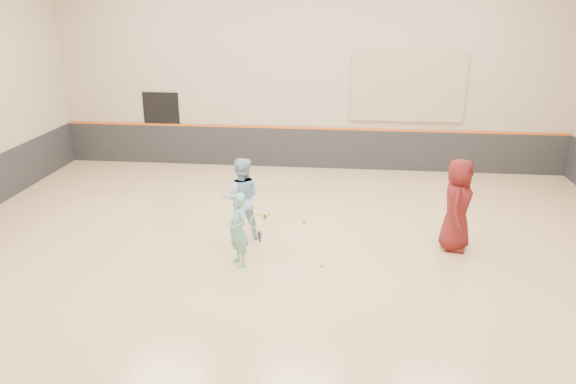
# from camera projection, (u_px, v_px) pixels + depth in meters

# --- Properties ---
(room) EXTENTS (15.04, 12.04, 6.22)m
(room) POSITION_uv_depth(u_px,v_px,m) (287.00, 215.00, 11.19)
(room) COLOR tan
(room) RESTS_ON ground
(wainscot_back) EXTENTS (14.90, 0.04, 1.20)m
(wainscot_back) POSITION_uv_depth(u_px,v_px,m) (309.00, 148.00, 16.86)
(wainscot_back) COLOR #232326
(wainscot_back) RESTS_ON floor
(accent_stripe) EXTENTS (14.90, 0.03, 0.06)m
(accent_stripe) POSITION_uv_depth(u_px,v_px,m) (309.00, 128.00, 16.64)
(accent_stripe) COLOR #D85914
(accent_stripe) RESTS_ON wall_back
(acoustic_panel) EXTENTS (3.20, 0.08, 2.00)m
(acoustic_panel) POSITION_uv_depth(u_px,v_px,m) (408.00, 86.00, 15.92)
(acoustic_panel) COLOR tan
(acoustic_panel) RESTS_ON wall_back
(doorway) EXTENTS (1.10, 0.05, 2.20)m
(doorway) POSITION_uv_depth(u_px,v_px,m) (163.00, 128.00, 17.17)
(doorway) COLOR black
(doorway) RESTS_ON floor
(girl) EXTENTS (0.60, 0.64, 1.46)m
(girl) POSITION_uv_depth(u_px,v_px,m) (238.00, 230.00, 10.67)
(girl) COLOR #67B3AA
(girl) RESTS_ON floor
(instructor) EXTENTS (0.93, 0.77, 1.77)m
(instructor) POSITION_uv_depth(u_px,v_px,m) (241.00, 198.00, 11.90)
(instructor) COLOR #93C1E3
(instructor) RESTS_ON floor
(young_man) EXTENTS (0.85, 1.07, 1.92)m
(young_man) POSITION_uv_depth(u_px,v_px,m) (457.00, 205.00, 11.30)
(young_man) COLOR #5C1516
(young_man) RESTS_ON floor
(held_racket) EXTENTS (0.33, 0.33, 0.67)m
(held_racket) POSITION_uv_depth(u_px,v_px,m) (257.00, 222.00, 11.61)
(held_racket) COLOR #A8DD30
(held_racket) RESTS_ON instructor
(spare_racket) EXTENTS (0.74, 0.74, 0.13)m
(spare_racket) POSITION_uv_depth(u_px,v_px,m) (263.00, 211.00, 13.42)
(spare_racket) COLOR #B2C12A
(spare_racket) RESTS_ON floor
(ball_under_racket) EXTENTS (0.07, 0.07, 0.07)m
(ball_under_racket) POSITION_uv_depth(u_px,v_px,m) (322.00, 265.00, 10.81)
(ball_under_racket) COLOR #D4F037
(ball_under_racket) RESTS_ON floor
(ball_in_hand) EXTENTS (0.07, 0.07, 0.07)m
(ball_in_hand) POSITION_uv_depth(u_px,v_px,m) (463.00, 198.00, 11.05)
(ball_in_hand) COLOR #CFEA36
(ball_in_hand) RESTS_ON young_man
(ball_beside_spare) EXTENTS (0.07, 0.07, 0.07)m
(ball_beside_spare) POSITION_uv_depth(u_px,v_px,m) (304.00, 222.00, 12.86)
(ball_beside_spare) COLOR #ADCB2F
(ball_beside_spare) RESTS_ON floor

